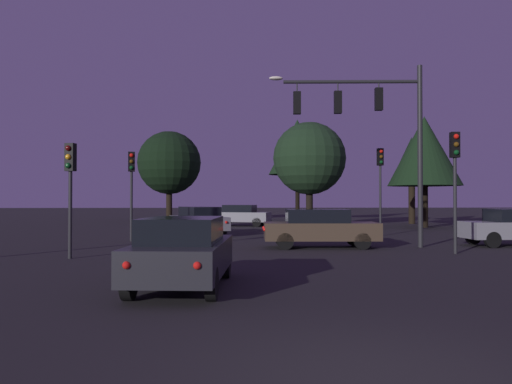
# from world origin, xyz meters

# --- Properties ---
(ground_plane) EXTENTS (168.00, 168.00, 0.00)m
(ground_plane) POSITION_xyz_m (0.00, 24.50, 0.00)
(ground_plane) COLOR black
(ground_plane) RESTS_ON ground
(traffic_signal_mast_arm) EXTENTS (6.12, 0.67, 7.28)m
(traffic_signal_mast_arm) POSITION_xyz_m (4.19, 14.17, 5.05)
(traffic_signal_mast_arm) COLOR #232326
(traffic_signal_mast_arm) RESTS_ON ground
(traffic_light_corner_left) EXTENTS (0.35, 0.38, 3.72)m
(traffic_light_corner_left) POSITION_xyz_m (-6.69, 10.97, 2.66)
(traffic_light_corner_left) COLOR #232326
(traffic_light_corner_left) RESTS_ON ground
(traffic_light_corner_right) EXTENTS (0.34, 0.37, 4.09)m
(traffic_light_corner_right) POSITION_xyz_m (-6.03, 17.50, 2.91)
(traffic_light_corner_right) COLOR #232326
(traffic_light_corner_right) RESTS_ON ground
(traffic_light_median) EXTENTS (0.31, 0.36, 4.28)m
(traffic_light_median) POSITION_xyz_m (6.37, 11.68, 3.04)
(traffic_light_median) COLOR #232326
(traffic_light_median) RESTS_ON ground
(traffic_light_far_side) EXTENTS (0.32, 0.36, 4.58)m
(traffic_light_far_side) POSITION_xyz_m (6.32, 20.04, 3.24)
(traffic_light_far_side) COLOR #232326
(traffic_light_far_side) RESTS_ON ground
(car_nearside_lane) EXTENTS (2.13, 4.32, 1.52)m
(car_nearside_lane) POSITION_xyz_m (-2.55, 5.54, 0.79)
(car_nearside_lane) COLOR #232328
(car_nearside_lane) RESTS_ON ground
(car_crossing_left) EXTENTS (4.59, 1.89, 1.52)m
(car_crossing_left) POSITION_xyz_m (2.01, 14.06, 0.79)
(car_crossing_left) COLOR #473828
(car_crossing_left) RESTS_ON ground
(car_far_lane) EXTENTS (3.49, 4.83, 1.52)m
(car_far_lane) POSITION_xyz_m (-3.21, 21.30, 0.80)
(car_far_lane) COLOR gray
(car_far_lane) RESTS_ON ground
(car_parked_lot) EXTENTS (4.39, 2.98, 1.52)m
(car_parked_lot) POSITION_xyz_m (-0.72, 30.18, 0.79)
(car_parked_lot) COLOR gray
(car_parked_lot) RESTS_ON ground
(tree_behind_sign) EXTENTS (5.50, 5.50, 7.88)m
(tree_behind_sign) POSITION_xyz_m (-6.83, 37.91, 5.11)
(tree_behind_sign) COLOR black
(tree_behind_sign) RESTS_ON ground
(tree_left_far) EXTENTS (3.21, 3.21, 6.82)m
(tree_left_far) POSITION_xyz_m (12.79, 32.71, 5.01)
(tree_left_far) COLOR black
(tree_left_far) RESTS_ON ground
(tree_center_horizon) EXTENTS (4.96, 4.96, 7.60)m
(tree_center_horizon) POSITION_xyz_m (11.73, 27.56, 5.20)
(tree_center_horizon) COLOR black
(tree_center_horizon) RESTS_ON ground
(tree_right_cluster) EXTENTS (4.96, 4.96, 7.20)m
(tree_right_cluster) POSITION_xyz_m (3.89, 28.02, 4.70)
(tree_right_cluster) COLOR black
(tree_right_cluster) RESTS_ON ground
(tree_lot_edge) EXTENTS (5.16, 5.16, 9.06)m
(tree_lot_edge) POSITION_xyz_m (4.49, 38.26, 6.58)
(tree_lot_edge) COLOR black
(tree_lot_edge) RESTS_ON ground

